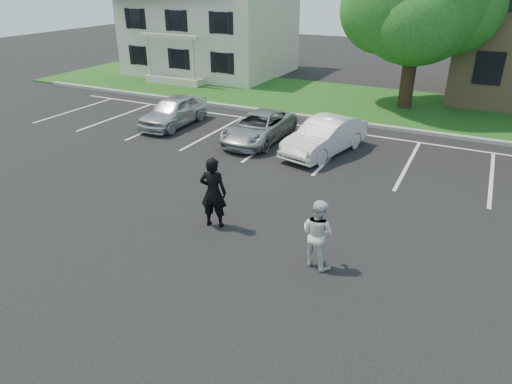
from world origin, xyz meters
TOP-DOWN VIEW (x-y plane):
  - ground_plane at (0.00, 0.00)m, footprint 90.00×90.00m
  - curb at (0.00, 12.00)m, footprint 40.00×0.30m
  - grass_strip at (0.00, 16.00)m, footprint 44.00×8.00m
  - stall_lines at (1.40, 8.95)m, footprint 34.00×5.36m
  - house at (-13.00, 19.97)m, footprint 10.30×9.22m
  - man_black_suit at (-1.24, 0.90)m, footprint 0.83×0.64m
  - man_white_shirt at (1.94, 0.36)m, footprint 1.00×0.89m
  - car_silver_west at (-7.80, 8.14)m, footprint 1.64×3.99m
  - car_silver_minivan at (-3.33, 7.93)m, footprint 2.03×4.29m
  - car_white_sedan at (-0.39, 7.75)m, footprint 2.43×4.36m

SIDE VIEW (x-z plane):
  - ground_plane at x=0.00m, z-range 0.00..0.00m
  - stall_lines at x=1.40m, z-range 0.00..0.01m
  - grass_strip at x=0.00m, z-range 0.00..0.08m
  - curb at x=0.00m, z-range 0.00..0.15m
  - car_silver_minivan at x=-3.33m, z-range 0.00..1.18m
  - car_silver_west at x=-7.80m, z-range 0.00..1.36m
  - car_white_sedan at x=-0.39m, z-range 0.00..1.36m
  - man_white_shirt at x=1.94m, z-range 0.00..1.72m
  - man_black_suit at x=-1.24m, z-range 0.00..2.02m
  - house at x=-13.00m, z-range 0.03..7.63m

